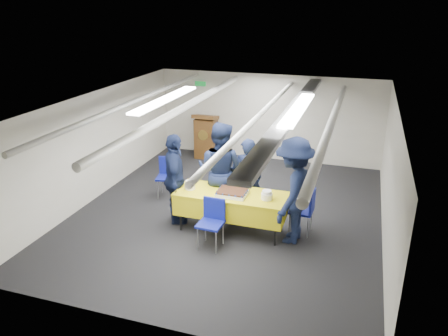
{
  "coord_description": "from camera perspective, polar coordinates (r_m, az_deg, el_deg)",
  "views": [
    {
      "loc": [
        2.4,
        -7.68,
        4.08
      ],
      "look_at": [
        -0.03,
        -0.2,
        1.05
      ],
      "focal_mm": 35.0,
      "sensor_mm": 36.0,
      "label": 1
    }
  ],
  "objects": [
    {
      "name": "podium",
      "position": [
        11.96,
        -2.36,
        4.2
      ],
      "size": [
        0.62,
        0.53,
        1.25
      ],
      "color": "brown",
      "rests_on": "ground"
    },
    {
      "name": "plate_stack_left",
      "position": [
        8.19,
        -4.47,
        -2.24
      ],
      "size": [
        0.2,
        0.2,
        0.17
      ],
      "color": "white",
      "rests_on": "serving_table"
    },
    {
      "name": "chair_right",
      "position": [
        8.17,
        10.67,
        -5.07
      ],
      "size": [
        0.45,
        0.45,
        0.87
      ],
      "color": "gray",
      "rests_on": "ground"
    },
    {
      "name": "sailor_a",
      "position": [
        8.61,
        3.03,
        -1.28
      ],
      "size": [
        0.68,
        0.55,
        1.62
      ],
      "primitive_type": "imported",
      "rotation": [
        0.0,
        0.0,
        3.46
      ],
      "color": "black",
      "rests_on": "ground"
    },
    {
      "name": "ground",
      "position": [
        9.02,
        0.57,
        -5.82
      ],
      "size": [
        7.0,
        7.0,
        0.0
      ],
      "primitive_type": "plane",
      "color": "black",
      "rests_on": "ground"
    },
    {
      "name": "sheet_cake",
      "position": [
        7.93,
        1.07,
        -3.23
      ],
      "size": [
        0.55,
        0.43,
        0.09
      ],
      "color": "white",
      "rests_on": "serving_table"
    },
    {
      "name": "serving_table",
      "position": [
        8.11,
        0.93,
        -4.67
      ],
      "size": [
        2.05,
        0.81,
        0.77
      ],
      "color": "black",
      "rests_on": "ground"
    },
    {
      "name": "plate_stack_right",
      "position": [
        7.79,
        5.61,
        -3.56
      ],
      "size": [
        0.2,
        0.2,
        0.17
      ],
      "color": "white",
      "rests_on": "serving_table"
    },
    {
      "name": "chair_left",
      "position": [
        9.69,
        -7.42,
        -0.59
      ],
      "size": [
        0.5,
        0.5,
        0.87
      ],
      "color": "gray",
      "rests_on": "ground"
    },
    {
      "name": "chair_near",
      "position": [
        7.66,
        -1.55,
        -6.53
      ],
      "size": [
        0.44,
        0.44,
        0.87
      ],
      "color": "gray",
      "rests_on": "ground"
    },
    {
      "name": "sailor_d",
      "position": [
        7.73,
        9.04,
        -2.97
      ],
      "size": [
        0.87,
        1.33,
        1.93
      ],
      "primitive_type": "imported",
      "rotation": [
        0.0,
        0.0,
        -1.7
      ],
      "color": "black",
      "rests_on": "ground"
    },
    {
      "name": "sailor_b",
      "position": [
        8.47,
        -0.53,
        -0.39
      ],
      "size": [
        1.01,
        0.82,
        1.96
      ],
      "primitive_type": "imported",
      "rotation": [
        0.0,
        0.0,
        3.06
      ],
      "color": "black",
      "rests_on": "ground"
    },
    {
      "name": "sailor_c",
      "position": [
        8.37,
        -6.44,
        -1.47
      ],
      "size": [
        0.84,
        1.13,
        1.78
      ],
      "primitive_type": "imported",
      "rotation": [
        0.0,
        0.0,
        2.01
      ],
      "color": "black",
      "rests_on": "ground"
    },
    {
      "name": "room_shell",
      "position": [
        8.71,
        2.01,
        5.96
      ],
      "size": [
        6.0,
        7.0,
        2.3
      ],
      "color": "silver",
      "rests_on": "ground"
    }
  ]
}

